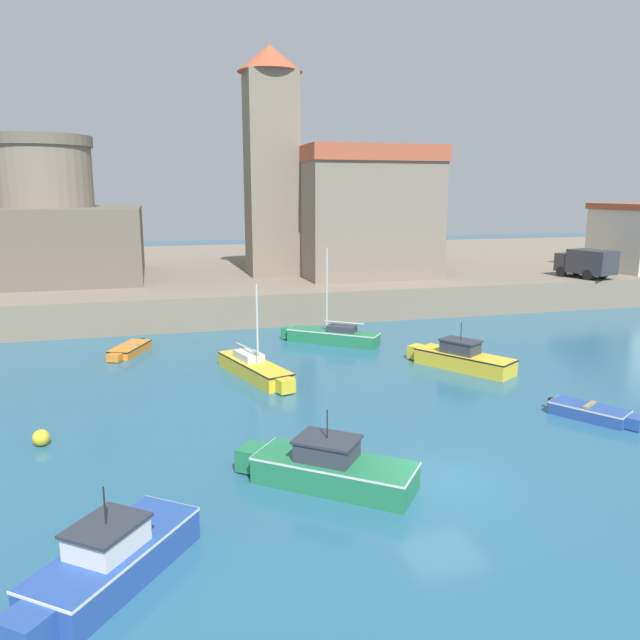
{
  "coord_description": "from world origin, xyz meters",
  "views": [
    {
      "loc": [
        -8.39,
        -16.31,
        8.81
      ],
      "look_at": [
        0.15,
        15.49,
        2.0
      ],
      "focal_mm": 35.0,
      "sensor_mm": 36.0,
      "label": 1
    }
  ],
  "objects": [
    {
      "name": "ground_plane",
      "position": [
        0.0,
        0.0,
        0.0
      ],
      "size": [
        200.0,
        200.0,
        0.0
      ],
      "primitive_type": "plane",
      "color": "#28607F"
    },
    {
      "name": "quay_seawall",
      "position": [
        0.0,
        43.19,
        1.09
      ],
      "size": [
        120.0,
        40.0,
        2.19
      ],
      "primitive_type": "cube",
      "color": "gray",
      "rests_on": "ground"
    },
    {
      "name": "sailboat_yellow_0",
      "position": [
        -3.91,
        12.5,
        0.45
      ],
      "size": [
        2.97,
        6.21,
        4.56
      ],
      "color": "yellow",
      "rests_on": "ground"
    },
    {
      "name": "dinghy_orange_1",
      "position": [
        -9.93,
        18.67,
        0.25
      ],
      "size": [
        2.38,
        3.69,
        0.53
      ],
      "color": "orange",
      "rests_on": "ground"
    },
    {
      "name": "motorboat_green_2",
      "position": [
        -3.55,
        0.69,
        0.56
      ],
      "size": [
        5.31,
        4.6,
        2.41
      ],
      "color": "#237A4C",
      "rests_on": "ground"
    },
    {
      "name": "motorboat_yellow_3",
      "position": [
        6.42,
        11.26,
        0.55
      ],
      "size": [
        4.06,
        5.49,
        2.38
      ],
      "color": "yellow",
      "rests_on": "ground"
    },
    {
      "name": "motorboat_blue_5",
      "position": [
        -9.7,
        -2.68,
        0.56
      ],
      "size": [
        4.2,
        4.89,
        2.39
      ],
      "color": "#284C9E",
      "rests_on": "ground"
    },
    {
      "name": "sailboat_green_6",
      "position": [
        1.57,
        18.06,
        0.48
      ],
      "size": [
        5.34,
        4.48,
        5.61
      ],
      "color": "#237A4C",
      "rests_on": "ground"
    },
    {
      "name": "dinghy_blue_7",
      "position": [
        8.01,
        3.41,
        0.29
      ],
      "size": [
        2.56,
        3.34,
        0.6
      ],
      "color": "#284C9E",
      "rests_on": "ground"
    },
    {
      "name": "mooring_buoy",
      "position": [
        -12.54,
        6.2,
        0.3
      ],
      "size": [
        0.59,
        0.59,
        0.59
      ],
      "primitive_type": "sphere",
      "color": "yellow",
      "rests_on": "ground"
    },
    {
      "name": "church",
      "position": [
        7.07,
        35.54,
        7.77
      ],
      "size": [
        14.77,
        18.27,
        17.5
      ],
      "color": "gray",
      "rests_on": "quay_seawall"
    },
    {
      "name": "fortress",
      "position": [
        -16.0,
        35.57,
        5.8
      ],
      "size": [
        13.73,
        13.73,
        10.67
      ],
      "color": "#685E4F",
      "rests_on": "quay_seawall"
    },
    {
      "name": "truck_on_quay",
      "position": [
        24.11,
        24.96,
        3.41
      ],
      "size": [
        3.21,
        4.71,
        2.2
      ],
      "color": "#333338",
      "rests_on": "quay_seawall"
    }
  ]
}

